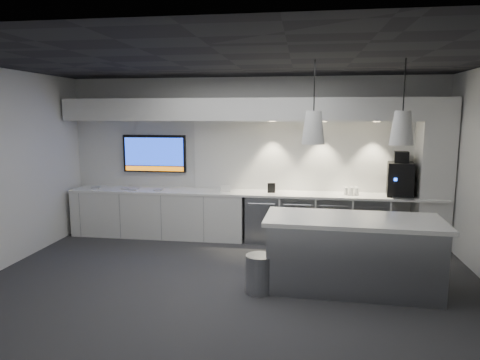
% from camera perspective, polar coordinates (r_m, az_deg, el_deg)
% --- Properties ---
extents(floor, '(7.00, 7.00, 0.00)m').
position_cam_1_polar(floor, '(6.05, -1.35, -13.78)').
color(floor, '#2D2D2F').
rests_on(floor, ground).
extents(ceiling, '(7.00, 7.00, 0.00)m').
position_cam_1_polar(ceiling, '(5.63, -1.47, 15.70)').
color(ceiling, black).
rests_on(ceiling, wall_back).
extents(wall_back, '(7.00, 0.00, 7.00)m').
position_cam_1_polar(wall_back, '(8.10, 1.58, 2.97)').
color(wall_back, silver).
rests_on(wall_back, floor).
extents(wall_front, '(7.00, 0.00, 7.00)m').
position_cam_1_polar(wall_front, '(3.26, -8.89, -5.97)').
color(wall_front, silver).
rests_on(wall_front, floor).
extents(back_counter, '(6.80, 0.65, 0.04)m').
position_cam_1_polar(back_counter, '(7.87, 1.28, -1.76)').
color(back_counter, white).
rests_on(back_counter, left_base_cabinets).
extents(left_base_cabinets, '(3.30, 0.63, 0.86)m').
position_cam_1_polar(left_base_cabinets, '(8.36, -10.75, -4.45)').
color(left_base_cabinets, white).
rests_on(left_base_cabinets, floor).
extents(fridge_unit_a, '(0.60, 0.61, 0.85)m').
position_cam_1_polar(fridge_unit_a, '(7.94, 3.07, -5.04)').
color(fridge_unit_a, gray).
rests_on(fridge_unit_a, floor).
extents(fridge_unit_b, '(0.60, 0.61, 0.85)m').
position_cam_1_polar(fridge_unit_b, '(7.91, 7.63, -5.16)').
color(fridge_unit_b, gray).
rests_on(fridge_unit_b, floor).
extents(fridge_unit_c, '(0.60, 0.61, 0.85)m').
position_cam_1_polar(fridge_unit_c, '(7.93, 12.21, -5.25)').
color(fridge_unit_c, gray).
rests_on(fridge_unit_c, floor).
extents(fridge_unit_d, '(0.60, 0.61, 0.85)m').
position_cam_1_polar(fridge_unit_d, '(8.00, 16.73, -5.30)').
color(fridge_unit_d, gray).
rests_on(fridge_unit_d, floor).
extents(backsplash, '(4.60, 0.03, 1.30)m').
position_cam_1_polar(backsplash, '(8.03, 10.12, 3.14)').
color(backsplash, white).
rests_on(backsplash, wall_back).
extents(soffit, '(6.90, 0.60, 0.40)m').
position_cam_1_polar(soffit, '(7.77, 1.35, 9.37)').
color(soffit, white).
rests_on(soffit, wall_back).
extents(column, '(0.55, 0.55, 2.60)m').
position_cam_1_polar(column, '(8.09, 24.42, 0.75)').
color(column, white).
rests_on(column, floor).
extents(wall_tv, '(1.25, 0.07, 0.72)m').
position_cam_1_polar(wall_tv, '(8.48, -11.33, 3.47)').
color(wall_tv, black).
rests_on(wall_tv, wall_back).
extents(island, '(2.34, 1.07, 0.97)m').
position_cam_1_polar(island, '(5.95, 14.68, -9.44)').
color(island, gray).
rests_on(island, floor).
extents(bin, '(0.44, 0.44, 0.50)m').
position_cam_1_polar(bin, '(5.74, 2.58, -12.37)').
color(bin, gray).
rests_on(bin, floor).
extents(coffee_machine, '(0.49, 0.65, 0.78)m').
position_cam_1_polar(coffee_machine, '(7.97, 20.59, 0.29)').
color(coffee_machine, black).
rests_on(coffee_machine, back_counter).
extents(sign_black, '(0.14, 0.05, 0.18)m').
position_cam_1_polar(sign_black, '(7.80, 4.21, -1.06)').
color(sign_black, black).
rests_on(sign_black, back_counter).
extents(sign_white, '(0.18, 0.06, 0.14)m').
position_cam_1_polar(sign_white, '(7.84, -1.97, -1.14)').
color(sign_white, white).
rests_on(sign_white, back_counter).
extents(cup_cluster, '(0.25, 0.16, 0.14)m').
position_cam_1_polar(cup_cluster, '(7.84, 14.61, -1.44)').
color(cup_cluster, white).
rests_on(cup_cluster, back_counter).
extents(tray_a, '(0.20, 0.20, 0.02)m').
position_cam_1_polar(tray_a, '(8.73, -18.66, -0.96)').
color(tray_a, '#AEAEAE').
rests_on(tray_a, back_counter).
extents(tray_b, '(0.17, 0.17, 0.02)m').
position_cam_1_polar(tray_b, '(8.47, -14.94, -1.08)').
color(tray_b, '#AEAEAE').
rests_on(tray_b, back_counter).
extents(tray_c, '(0.18, 0.18, 0.02)m').
position_cam_1_polar(tray_c, '(8.33, -13.97, -1.21)').
color(tray_c, '#AEAEAE').
rests_on(tray_c, back_counter).
extents(tray_d, '(0.17, 0.17, 0.02)m').
position_cam_1_polar(tray_d, '(8.19, -10.80, -1.27)').
color(tray_d, '#AEAEAE').
rests_on(tray_d, back_counter).
extents(pendant_left, '(0.30, 0.30, 1.13)m').
position_cam_1_polar(pendant_left, '(5.62, 9.76, 6.93)').
color(pendant_left, white).
rests_on(pendant_left, ceiling).
extents(pendant_right, '(0.30, 0.30, 1.13)m').
position_cam_1_polar(pendant_right, '(5.75, 20.80, 6.53)').
color(pendant_right, white).
rests_on(pendant_right, ceiling).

